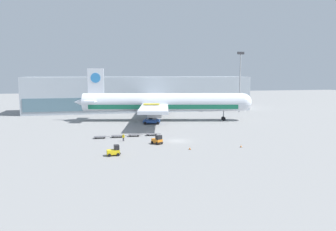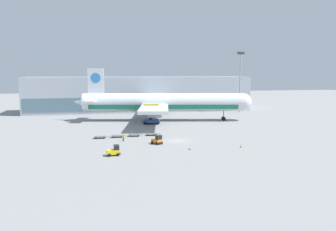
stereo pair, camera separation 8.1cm
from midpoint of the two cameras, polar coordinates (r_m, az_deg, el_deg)
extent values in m
plane|color=gray|center=(75.25, 1.62, -4.44)|extent=(400.00, 400.00, 0.00)
cube|color=#9EA8B2|center=(136.51, -4.88, 3.79)|extent=(90.00, 18.00, 14.00)
cube|color=slate|center=(127.76, -4.32, 2.14)|extent=(88.20, 0.20, 4.90)
cylinder|color=#9EA0A5|center=(132.87, 12.40, 5.44)|extent=(0.50, 0.50, 22.75)
cube|color=#333338|center=(133.05, 12.54, 10.56)|extent=(2.80, 0.50, 1.00)
cylinder|color=silver|center=(106.76, -0.84, 2.36)|extent=(52.09, 16.33, 5.80)
cube|color=#196B4C|center=(106.88, -0.83, 1.66)|extent=(47.99, 15.36, 1.45)
sphere|color=silver|center=(109.78, 12.88, 2.31)|extent=(5.68, 5.68, 5.68)
cone|color=silver|center=(109.98, -14.52, 2.27)|extent=(7.37, 6.70, 5.51)
cube|color=silver|center=(108.69, -12.50, 5.92)|extent=(5.18, 1.50, 8.00)
cylinder|color=#3384CC|center=(108.67, -12.51, 6.42)|extent=(3.24, 1.19, 3.20)
cube|color=silver|center=(109.23, -12.94, 2.59)|extent=(6.19, 13.46, 0.50)
cube|color=silver|center=(106.87, -2.23, 1.97)|extent=(17.66, 48.62, 0.90)
cylinder|color=#9EA0A5|center=(97.04, -2.39, 0.35)|extent=(4.68, 3.60, 2.80)
cylinder|color=#9EA0A5|center=(117.07, -2.09, 1.55)|extent=(4.68, 3.60, 2.80)
cylinder|color=#9EA0A5|center=(108.85, 9.63, 0.52)|extent=(0.36, 0.36, 4.00)
cylinder|color=black|center=(109.10, 9.61, -0.52)|extent=(1.46, 1.15, 1.30)
cylinder|color=#9EA0A5|center=(104.04, -3.13, 0.31)|extent=(0.36, 0.36, 4.00)
cylinder|color=black|center=(104.30, -3.12, -0.78)|extent=(1.46, 1.15, 1.30)
cylinder|color=#9EA0A5|center=(110.39, -2.99, 0.71)|extent=(0.36, 0.36, 4.00)
cylinder|color=black|center=(110.64, -2.98, -0.32)|extent=(1.46, 1.15, 1.30)
cube|color=#284C99|center=(100.41, -2.90, -1.01)|extent=(5.70, 4.00, 0.70)
cube|color=#B2B2B7|center=(99.83, -2.92, 1.70)|extent=(5.42, 3.80, 0.30)
cube|color=yellow|center=(99.77, -2.92, 2.01)|extent=(5.42, 3.80, 0.08)
cube|color=#284C99|center=(100.07, -2.91, 0.44)|extent=(4.22, 1.03, 4.53)
cube|color=#284C99|center=(100.07, -2.91, 0.44)|extent=(4.22, 1.03, 4.53)
cylinder|color=black|center=(101.88, -1.77, -1.08)|extent=(0.95, 0.54, 0.90)
cylinder|color=black|center=(98.92, -1.80, -1.34)|extent=(0.95, 0.54, 0.90)
cylinder|color=black|center=(102.04, -3.96, -1.09)|extent=(0.95, 0.54, 0.90)
cylinder|color=black|center=(99.07, -4.06, -1.34)|extent=(0.95, 0.54, 0.90)
cube|color=orange|center=(72.06, -1.97, -4.40)|extent=(2.32, 2.69, 0.80)
cube|color=black|center=(71.40, -1.64, -3.82)|extent=(1.52, 1.38, 0.90)
cube|color=black|center=(71.18, -1.35, -4.78)|extent=(1.19, 0.74, 0.24)
cylinder|color=black|center=(71.96, -1.13, -4.74)|extent=(0.50, 0.64, 0.60)
cylinder|color=black|center=(71.10, -2.00, -4.90)|extent=(0.50, 0.64, 0.60)
cylinder|color=black|center=(73.19, -1.93, -4.54)|extent=(0.50, 0.64, 0.60)
cylinder|color=black|center=(72.34, -2.80, -4.69)|extent=(0.50, 0.64, 0.60)
cube|color=yellow|center=(62.73, -9.56, -6.28)|extent=(2.42, 1.60, 0.80)
cube|color=black|center=(62.62, -8.99, -5.49)|extent=(1.01, 1.32, 0.90)
cube|color=black|center=(62.97, -8.44, -6.47)|extent=(0.27, 1.27, 0.24)
cylinder|color=black|center=(63.61, -8.92, -6.45)|extent=(0.62, 0.29, 0.60)
cylinder|color=black|center=(62.26, -8.73, -6.74)|extent=(0.62, 0.29, 0.60)
cylinder|color=black|center=(63.40, -10.37, -6.52)|extent=(0.62, 0.29, 0.60)
cylinder|color=black|center=(62.05, -10.20, -6.83)|extent=(0.62, 0.29, 0.60)
cube|color=#56565B|center=(79.68, -11.79, -3.63)|extent=(2.90, 1.69, 0.12)
cube|color=#56565B|center=(79.60, -10.46, -3.61)|extent=(0.90, 0.14, 0.08)
cylinder|color=black|center=(80.30, -11.06, -3.70)|extent=(0.37, 0.17, 0.36)
cylinder|color=black|center=(79.05, -11.10, -3.87)|extent=(0.37, 0.17, 0.36)
cylinder|color=black|center=(80.42, -12.46, -3.72)|extent=(0.37, 0.17, 0.36)
cylinder|color=black|center=(79.17, -12.52, -3.89)|extent=(0.37, 0.17, 0.36)
cube|color=#56565B|center=(80.13, -8.86, -3.50)|extent=(2.90, 1.69, 0.12)
cube|color=#56565B|center=(80.14, -7.54, -3.47)|extent=(0.90, 0.14, 0.08)
cylinder|color=black|center=(80.80, -8.16, -3.57)|extent=(0.37, 0.17, 0.36)
cylinder|color=black|center=(79.55, -8.15, -3.74)|extent=(0.37, 0.17, 0.36)
cylinder|color=black|center=(80.82, -9.55, -3.59)|extent=(0.37, 0.17, 0.36)
cylinder|color=black|center=(79.57, -9.57, -3.77)|extent=(0.37, 0.17, 0.36)
cube|color=#56565B|center=(80.96, -5.98, -3.34)|extent=(2.90, 1.69, 0.12)
cube|color=#56565B|center=(81.06, -4.67, -3.31)|extent=(0.90, 0.14, 0.08)
cylinder|color=black|center=(81.68, -5.31, -3.41)|extent=(0.37, 0.17, 0.36)
cylinder|color=black|center=(80.43, -5.25, -3.57)|extent=(0.37, 0.17, 0.36)
cylinder|color=black|center=(81.60, -6.68, -3.44)|extent=(0.37, 0.17, 0.36)
cylinder|color=black|center=(80.35, -6.65, -3.60)|extent=(0.37, 0.17, 0.36)
cube|color=#56565B|center=(81.71, -2.88, -3.21)|extent=(2.90, 1.69, 0.12)
cube|color=#56565B|center=(81.91, -1.59, -3.18)|extent=(0.90, 0.14, 0.08)
cylinder|color=black|center=(82.48, -2.24, -3.28)|extent=(0.37, 0.17, 0.36)
cylinder|color=black|center=(81.23, -2.14, -3.44)|extent=(0.37, 0.17, 0.36)
cylinder|color=black|center=(82.29, -3.60, -3.31)|extent=(0.37, 0.17, 0.36)
cylinder|color=black|center=(81.04, -3.52, -3.47)|extent=(0.37, 0.17, 0.36)
cylinder|color=black|center=(75.50, -7.87, -4.15)|extent=(0.14, 0.14, 0.83)
cylinder|color=black|center=(75.44, -7.73, -4.16)|extent=(0.14, 0.14, 0.83)
cube|color=yellow|center=(75.33, -7.81, -3.61)|extent=(0.42, 0.34, 0.62)
cylinder|color=yellow|center=(75.40, -7.98, -3.58)|extent=(0.09, 0.09, 0.56)
cylinder|color=yellow|center=(75.25, -7.64, -3.60)|extent=(0.09, 0.09, 0.56)
sphere|color=#846047|center=(75.25, -7.82, -3.30)|extent=(0.22, 0.22, 0.22)
sphere|color=yellow|center=(75.24, -7.82, -3.25)|extent=(0.21, 0.21, 0.21)
cube|color=black|center=(67.00, 3.79, -5.91)|extent=(0.40, 0.40, 0.04)
cone|color=orange|center=(66.93, 3.80, -5.66)|extent=(0.32, 0.32, 0.57)
cylinder|color=white|center=(66.92, 3.80, -5.64)|extent=(0.19, 0.19, 0.08)
cube|color=black|center=(70.49, 12.56, -5.41)|extent=(0.40, 0.40, 0.04)
cone|color=orange|center=(70.42, 12.56, -5.15)|extent=(0.32, 0.32, 0.60)
cylinder|color=white|center=(70.41, 12.57, -5.13)|extent=(0.19, 0.19, 0.08)
camera|label=1|loc=(0.04, -90.03, 0.00)|focal=35.00mm
camera|label=2|loc=(0.04, 89.97, 0.00)|focal=35.00mm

